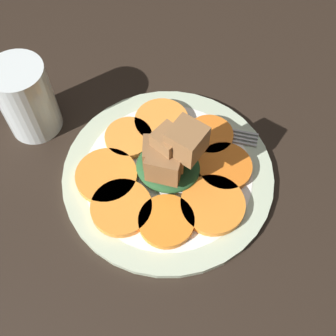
{
  "coord_description": "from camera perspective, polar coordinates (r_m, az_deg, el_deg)",
  "views": [
    {
      "loc": [
        -8.82,
        29.4,
        55.82
      ],
      "look_at": [
        0.0,
        0.0,
        4.1
      ],
      "focal_mm": 45.0,
      "sensor_mm": 36.0,
      "label": 1
    }
  ],
  "objects": [
    {
      "name": "carrot_slice_1",
      "position": [
        0.57,
        -0.22,
        -7.22
      ],
      "size": [
        7.6,
        7.6,
        1.15
      ],
      "primitive_type": "cylinder",
      "color": "orange",
      "rests_on": "plate"
    },
    {
      "name": "carrot_slice_7",
      "position": [
        0.61,
        -8.33,
        -1.06
      ],
      "size": [
        8.83,
        8.83,
        1.15
      ],
      "primitive_type": "cylinder",
      "color": "orange",
      "rests_on": "plate"
    },
    {
      "name": "carrot_slice_0",
      "position": [
        0.58,
        -6.33,
        -5.34
      ],
      "size": [
        8.45,
        8.45,
        1.15
      ],
      "primitive_type": "cylinder",
      "color": "orange",
      "rests_on": "plate"
    },
    {
      "name": "plate",
      "position": [
        0.62,
        -0.0,
        -0.75
      ],
      "size": [
        30.69,
        30.69,
        1.05
      ],
      "color": "beige",
      "rests_on": "table_slab"
    },
    {
      "name": "carrot_slice_5",
      "position": [
        0.65,
        -0.87,
        6.31
      ],
      "size": [
        8.34,
        8.34,
        1.15
      ],
      "primitive_type": "cylinder",
      "color": "orange",
      "rests_on": "plate"
    },
    {
      "name": "carrot_slice_2",
      "position": [
        0.58,
        6.07,
        -4.97
      ],
      "size": [
        8.92,
        8.92,
        1.15
      ],
      "primitive_type": "cylinder",
      "color": "orange",
      "rests_on": "plate"
    },
    {
      "name": "center_pile",
      "position": [
        0.57,
        0.05,
        1.46
      ],
      "size": [
        9.76,
        8.29,
        11.04
      ],
      "color": "#235128",
      "rests_on": "plate"
    },
    {
      "name": "fork",
      "position": [
        0.65,
        4.16,
        5.27
      ],
      "size": [
        19.25,
        2.79,
        0.4
      ],
      "rotation": [
        0.0,
        0.0,
        0.06
      ],
      "color": "#B2B2B7",
      "rests_on": "plate"
    },
    {
      "name": "carrot_slice_3",
      "position": [
        0.61,
        7.67,
        0.14
      ],
      "size": [
        7.89,
        7.89,
        1.15
      ],
      "primitive_type": "cylinder",
      "color": "orange",
      "rests_on": "plate"
    },
    {
      "name": "carrot_slice_6",
      "position": [
        0.64,
        -5.36,
        4.1
      ],
      "size": [
        7.14,
        7.14,
        1.15
      ],
      "primitive_type": "cylinder",
      "color": "orange",
      "rests_on": "plate"
    },
    {
      "name": "table_slab",
      "position": [
        0.63,
        -0.0,
        -1.44
      ],
      "size": [
        120.0,
        120.0,
        2.0
      ],
      "primitive_type": "cube",
      "color": "black",
      "rests_on": "ground"
    },
    {
      "name": "water_glass",
      "position": [
        0.66,
        -18.62,
        8.84
      ],
      "size": [
        8.06,
        8.06,
        12.03
      ],
      "color": "silver",
      "rests_on": "table_slab"
    },
    {
      "name": "carrot_slice_4",
      "position": [
        0.64,
        5.68,
        4.43
      ],
      "size": [
        7.03,
        7.03,
        1.15
      ],
      "primitive_type": "cylinder",
      "color": "orange",
      "rests_on": "plate"
    }
  ]
}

